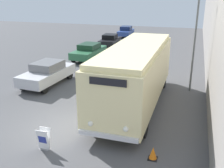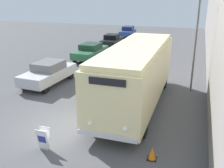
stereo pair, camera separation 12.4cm
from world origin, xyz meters
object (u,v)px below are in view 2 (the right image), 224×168
Objects in this scene: parked_car_near at (48,73)px; traffic_cone at (152,153)px; sign_board at (43,139)px; parked_car_far at (111,40)px; parked_car_mid at (90,51)px; vintage_bus at (136,72)px; streetlamp at (197,28)px; parked_car_distant at (128,31)px.

traffic_cone is at bearing -34.20° from parked_car_near.
sign_board is 8.24m from parked_car_near.
traffic_cone is at bearing -70.59° from parked_car_far.
traffic_cone is (8.47, -14.07, -0.52)m from parked_car_mid.
vintage_bus reaches higher than parked_car_mid.
traffic_cone is at bearing -56.79° from parked_car_mid.
vintage_bus is 4.86m from streetlamp.
streetlamp reaches higher than vintage_bus.
sign_board is at bearing -72.15° from parked_car_mid.
parked_car_near is (-9.47, -1.63, -3.23)m from streetlamp.
parked_car_near is at bearing -87.37° from parked_car_mid.
streetlamp is at bearing 13.19° from parked_car_near.
parked_car_near is 7.59m from parked_car_mid.
parked_car_near is at bearing 119.69° from sign_board.
vintage_bus is at bearing 110.84° from traffic_cone.
sign_board is at bearing -114.29° from vintage_bus.
vintage_bus is 18.82× the size of traffic_cone.
parked_car_mid reaches higher than traffic_cone.
vintage_bus is at bearing 65.71° from sign_board.
parked_car_mid is (-9.53, 5.96, -3.27)m from streetlamp.
parked_car_mid reaches higher than parked_car_far.
parked_car_near reaches higher than parked_car_distant.
streetlamp is 11.71m from parked_car_mid.
parked_car_distant is at bearing 86.80° from parked_car_far.
streetlamp is at bearing -66.87° from parked_car_distant.
parked_car_mid is at bearing 147.99° from streetlamp.
sign_board is 0.20× the size of parked_car_near.
parked_car_far is at bearing 94.27° from parked_car_near.
parked_car_near reaches higher than parked_car_far.
sign_board is at bearing -56.91° from parked_car_near.
parked_car_near is 10.63m from traffic_cone.
parked_car_far is 22.59m from traffic_cone.
parked_car_far is (-4.30, 21.55, 0.26)m from sign_board.
vintage_bus reaches higher than parked_car_distant.
parked_car_mid is 16.43m from traffic_cone.
streetlamp is 16.37m from parked_car_far.
sign_board is 0.20× the size of parked_car_mid.
parked_car_mid is (-4.14, 14.74, 0.33)m from sign_board.
parked_car_near is 21.76m from parked_car_distant.
parked_car_near is at bearing -92.00° from parked_car_distant.
parked_car_far is 0.99× the size of parked_car_distant.
parked_car_near reaches higher than parked_car_mid.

